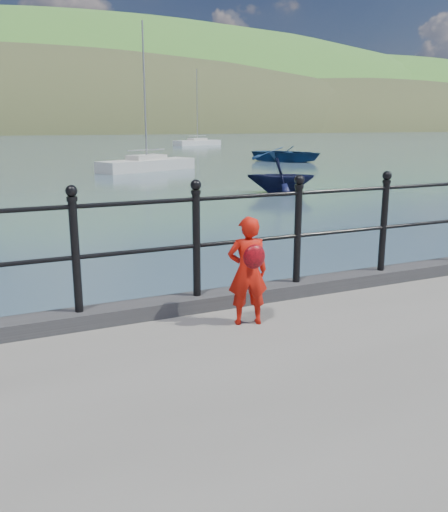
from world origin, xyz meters
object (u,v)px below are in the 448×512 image
launch_navy (281,175)px  sailboat_near (147,165)px  sailboat_far (197,143)px  railing (138,236)px  child (248,270)px  launch_blue (287,154)px

launch_navy → sailboat_near: (-1.95, 13.34, -0.41)m
sailboat_far → railing: bearing=-133.0°
railing → sailboat_far: size_ratio=1.75×
child → launch_blue: 38.80m
sailboat_near → launch_navy: bearing=-105.1°
railing → launch_navy: size_ratio=6.37×
railing → sailboat_near: size_ratio=1.99×
launch_navy → sailboat_far: sailboat_far is taller
launch_blue → sailboat_near: size_ratio=0.64×
launch_navy → sailboat_far: 54.28m
launch_navy → sailboat_near: 13.48m
sailboat_near → sailboat_far: bearing=40.5°
sailboat_far → sailboat_near: bearing=-136.9°
railing → launch_navy: 18.55m
railing → child: size_ratio=17.31×
child → launch_navy: (9.67, 15.81, -0.78)m
child → sailboat_near: (7.73, 29.15, -1.19)m
child → launch_navy: child is taller
child → launch_blue: (20.37, 33.01, -0.93)m
launch_blue → sailboat_near: (-12.65, -3.85, -0.27)m
launch_blue → launch_navy: (-10.70, -17.19, 0.14)m
launch_blue → sailboat_far: bearing=53.2°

